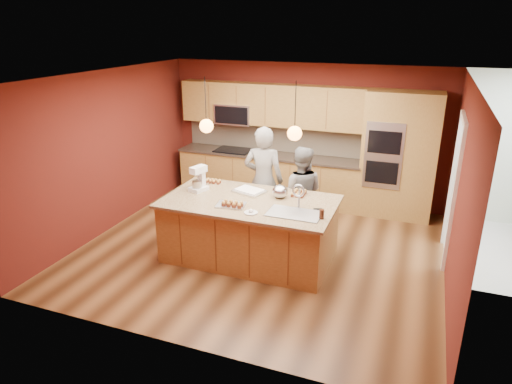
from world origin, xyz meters
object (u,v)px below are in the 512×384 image
at_px(island, 250,229).
at_px(stand_mixer, 199,180).
at_px(person_left, 264,181).
at_px(person_right, 300,193).
at_px(mixing_bowl, 280,192).

bearing_deg(island, stand_mixer, 172.08).
height_order(island, stand_mixer, stand_mixer).
distance_m(person_left, person_right, 0.66).
xyz_separation_m(island, stand_mixer, (-0.91, 0.13, 0.63)).
bearing_deg(person_right, mixing_bowl, 69.80).
relative_size(island, stand_mixer, 6.53).
xyz_separation_m(person_right, mixing_bowl, (-0.13, -0.70, 0.25)).
height_order(island, person_left, person_left).
bearing_deg(person_left, person_right, 173.40).
height_order(person_left, person_right, person_left).
distance_m(island, mixing_bowl, 0.72).
relative_size(island, person_right, 1.63).
distance_m(island, person_left, 1.07).
xyz_separation_m(stand_mixer, mixing_bowl, (1.28, 0.14, -0.07)).
relative_size(person_right, mixing_bowl, 6.53).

